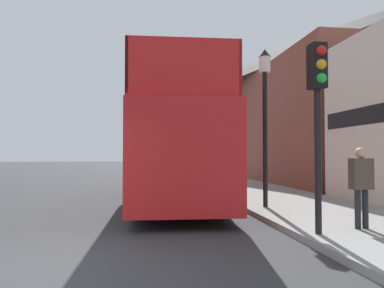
% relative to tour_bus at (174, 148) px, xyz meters
% --- Properties ---
extents(ground_plane, '(144.00, 144.00, 0.00)m').
position_rel_tour_bus_xyz_m(ground_plane, '(-2.87, 13.79, -1.84)').
color(ground_plane, '#333335').
extents(sidewalk, '(3.85, 108.00, 0.14)m').
position_rel_tour_bus_xyz_m(sidewalk, '(3.71, 10.79, -1.77)').
color(sidewalk, gray).
rests_on(sidewalk, ground_plane).
extents(brick_terrace_rear, '(6.00, 24.60, 9.48)m').
position_rel_tour_bus_xyz_m(brick_terrace_rear, '(8.64, 13.16, 2.90)').
color(brick_terrace_rear, brown).
rests_on(brick_terrace_rear, ground_plane).
extents(tour_bus, '(2.95, 9.61, 4.16)m').
position_rel_tour_bus_xyz_m(tour_bus, '(0.00, 0.00, 0.00)').
color(tour_bus, red).
rests_on(tour_bus, ground_plane).
extents(parked_car_ahead_of_bus, '(1.87, 4.44, 1.47)m').
position_rel_tour_bus_xyz_m(parked_car_ahead_of_bus, '(0.67, 8.31, -1.15)').
color(parked_car_ahead_of_bus, black).
rests_on(parked_car_ahead_of_bus, ground_plane).
extents(pedestrian_nearest, '(0.42, 0.23, 1.61)m').
position_rel_tour_bus_xyz_m(pedestrian_nearest, '(3.23, -5.54, -0.73)').
color(pedestrian_nearest, '#232328').
rests_on(pedestrian_nearest, sidewalk).
extents(traffic_signal, '(0.28, 0.42, 3.55)m').
position_rel_tour_bus_xyz_m(traffic_signal, '(2.14, -5.91, 0.91)').
color(traffic_signal, black).
rests_on(traffic_signal, sidewalk).
extents(lamp_post_nearest, '(0.35, 0.35, 4.49)m').
position_rel_tour_bus_xyz_m(lamp_post_nearest, '(2.39, -2.25, 1.42)').
color(lamp_post_nearest, black).
rests_on(lamp_post_nearest, sidewalk).
extents(lamp_post_second, '(0.35, 0.35, 4.97)m').
position_rel_tour_bus_xyz_m(lamp_post_second, '(2.26, 5.87, 1.71)').
color(lamp_post_second, black).
rests_on(lamp_post_second, sidewalk).
extents(lamp_post_third, '(0.35, 0.35, 4.72)m').
position_rel_tour_bus_xyz_m(lamp_post_third, '(2.44, 13.99, 1.55)').
color(lamp_post_third, black).
rests_on(lamp_post_third, sidewalk).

